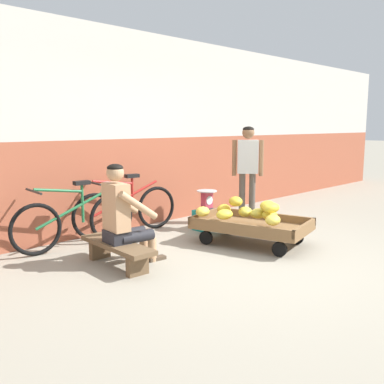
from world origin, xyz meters
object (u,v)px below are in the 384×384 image
(weighing_scale, at_px, (207,200))
(bicycle_far_left, at_px, (126,209))
(plastic_crate, at_px, (207,220))
(banana_cart, at_px, (252,226))
(customer_adult, at_px, (248,164))
(low_bench, at_px, (117,249))
(vendor_seated, at_px, (123,215))
(bicycle_near_left, at_px, (76,221))

(weighing_scale, xyz_separation_m, bicycle_far_left, (-0.99, 0.65, -0.10))
(plastic_crate, relative_size, bicycle_far_left, 0.22)
(banana_cart, relative_size, bicycle_far_left, 0.97)
(weighing_scale, distance_m, customer_adult, 0.94)
(low_bench, distance_m, vendor_seated, 0.38)
(banana_cart, bearing_deg, plastic_crate, 79.96)
(plastic_crate, height_order, weighing_scale, weighing_scale)
(bicycle_far_left, relative_size, customer_adult, 1.08)
(weighing_scale, xyz_separation_m, bicycle_near_left, (-1.90, 0.49, -0.10))
(plastic_crate, bearing_deg, customer_adult, -10.09)
(vendor_seated, relative_size, plastic_crate, 3.17)
(low_bench, height_order, vendor_seated, vendor_seated)
(banana_cart, xyz_separation_m, customer_adult, (0.95, 0.83, 0.71))
(banana_cart, bearing_deg, weighing_scale, 79.95)
(banana_cart, height_order, plastic_crate, banana_cart)
(low_bench, height_order, bicycle_near_left, bicycle_near_left)
(plastic_crate, distance_m, customer_adult, 1.13)
(vendor_seated, relative_size, bicycle_far_left, 0.69)
(vendor_seated, bearing_deg, customer_adult, 7.56)
(vendor_seated, distance_m, bicycle_far_left, 1.44)
(bicycle_far_left, bearing_deg, vendor_seated, -126.98)
(plastic_crate, height_order, bicycle_far_left, bicycle_far_left)
(low_bench, xyz_separation_m, bicycle_near_left, (0.04, 0.97, 0.15))
(low_bench, bearing_deg, weighing_scale, 13.86)
(low_bench, distance_m, plastic_crate, 2.00)
(weighing_scale, height_order, bicycle_near_left, bicycle_near_left)
(vendor_seated, height_order, plastic_crate, vendor_seated)
(banana_cart, distance_m, bicycle_far_left, 1.82)
(bicycle_far_left, bearing_deg, bicycle_near_left, -169.92)
(vendor_seated, xyz_separation_m, bicycle_far_left, (0.86, 1.14, -0.21))
(vendor_seated, bearing_deg, plastic_crate, 14.77)
(bicycle_near_left, distance_m, customer_adult, 2.81)
(banana_cart, relative_size, customer_adult, 1.04)
(plastic_crate, distance_m, bicycle_near_left, 1.97)
(weighing_scale, relative_size, bicycle_far_left, 0.18)
(vendor_seated, distance_m, bicycle_near_left, 1.00)
(banana_cart, height_order, bicycle_near_left, bicycle_near_left)
(banana_cart, bearing_deg, vendor_seated, 163.93)
(banana_cart, relative_size, weighing_scale, 5.33)
(plastic_crate, bearing_deg, vendor_seated, -165.23)
(low_bench, xyz_separation_m, vendor_seated, (0.09, -0.01, 0.37))
(banana_cart, relative_size, plastic_crate, 4.44)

